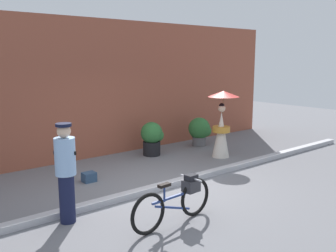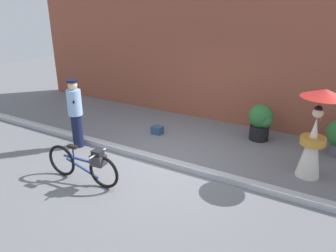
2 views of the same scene
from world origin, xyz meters
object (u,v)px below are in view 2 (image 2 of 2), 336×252
Objects in this scene: person_officer at (75,112)px; potted_plant_small at (261,121)px; backpack_on_pavement at (157,130)px; person_with_parasol at (315,133)px; bicycle_near_officer at (85,164)px.

potted_plant_small is (3.79, 2.70, -0.38)m from person_officer.
person_officer is 1.77× the size of potted_plant_small.
potted_plant_small reaches higher than backpack_on_pavement.
potted_plant_small is 3.36× the size of backpack_on_pavement.
backpack_on_pavement is (1.26, 1.68, -0.79)m from person_officer.
person_with_parasol is at bearing 14.50° from person_officer.
bicycle_near_officer reaches higher than backpack_on_pavement.
person_officer is at bearing -165.50° from person_with_parasol.
backpack_on_pavement is at bearing -157.96° from potted_plant_small.
person_with_parasol reaches higher than backpack_on_pavement.
potted_plant_small is at bearing 135.60° from person_with_parasol.
person_officer is at bearing -144.49° from potted_plant_small.
person_with_parasol is 6.49× the size of backpack_on_pavement.
person_officer is 5.93× the size of backpack_on_pavement.
backpack_on_pavement is at bearing 92.86° from bicycle_near_officer.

